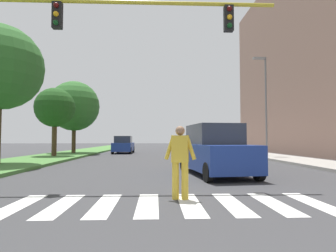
{
  "coord_description": "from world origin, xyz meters",
  "views": [
    {
      "loc": [
        -0.28,
        0.99,
        1.38
      ],
      "look_at": [
        0.25,
        13.52,
        1.98
      ],
      "focal_mm": 30.07,
      "sensor_mm": 36.0,
      "label": 1
    }
  ],
  "objects_px": {
    "pedestrian_performer": "(180,159)",
    "traffic_light_gantry": "(57,39)",
    "tree_far": "(55,108)",
    "sedan_midblock": "(124,145)",
    "suv_crossing": "(215,151)",
    "street_lamp_right": "(265,97)",
    "tree_distant": "(74,106)"
  },
  "relations": [
    {
      "from": "tree_far",
      "to": "street_lamp_right",
      "type": "xyz_separation_m",
      "value": [
        15.89,
        -0.68,
        0.84
      ]
    },
    {
      "from": "tree_far",
      "to": "suv_crossing",
      "type": "xyz_separation_m",
      "value": [
        9.98,
        -10.47,
        -2.83
      ]
    },
    {
      "from": "suv_crossing",
      "to": "street_lamp_right",
      "type": "bearing_deg",
      "value": 58.91
    },
    {
      "from": "tree_distant",
      "to": "traffic_light_gantry",
      "type": "distance_m",
      "value": 18.41
    },
    {
      "from": "traffic_light_gantry",
      "to": "street_lamp_right",
      "type": "relative_size",
      "value": 1.27
    },
    {
      "from": "traffic_light_gantry",
      "to": "suv_crossing",
      "type": "xyz_separation_m",
      "value": [
        5.29,
        2.62,
        -3.46
      ]
    },
    {
      "from": "tree_far",
      "to": "sedan_midblock",
      "type": "xyz_separation_m",
      "value": [
        4.41,
        6.79,
        -2.97
      ]
    },
    {
      "from": "tree_far",
      "to": "suv_crossing",
      "type": "height_order",
      "value": "tree_far"
    },
    {
      "from": "tree_far",
      "to": "street_lamp_right",
      "type": "relative_size",
      "value": 0.68
    },
    {
      "from": "tree_distant",
      "to": "traffic_light_gantry",
      "type": "xyz_separation_m",
      "value": [
        4.61,
        -17.82,
        -0.06
      ]
    },
    {
      "from": "street_lamp_right",
      "to": "pedestrian_performer",
      "type": "relative_size",
      "value": 4.44
    },
    {
      "from": "traffic_light_gantry",
      "to": "suv_crossing",
      "type": "distance_m",
      "value": 6.84
    },
    {
      "from": "traffic_light_gantry",
      "to": "pedestrian_performer",
      "type": "xyz_separation_m",
      "value": [
        3.53,
        -1.89,
        -3.45
      ]
    },
    {
      "from": "street_lamp_right",
      "to": "sedan_midblock",
      "type": "relative_size",
      "value": 1.64
    },
    {
      "from": "tree_far",
      "to": "street_lamp_right",
      "type": "distance_m",
      "value": 15.92
    },
    {
      "from": "tree_distant",
      "to": "suv_crossing",
      "type": "bearing_deg",
      "value": -56.92
    },
    {
      "from": "street_lamp_right",
      "to": "sedan_midblock",
      "type": "height_order",
      "value": "street_lamp_right"
    },
    {
      "from": "pedestrian_performer",
      "to": "traffic_light_gantry",
      "type": "bearing_deg",
      "value": 151.77
    },
    {
      "from": "traffic_light_gantry",
      "to": "tree_distant",
      "type": "bearing_deg",
      "value": 104.52
    },
    {
      "from": "street_lamp_right",
      "to": "tree_far",
      "type": "bearing_deg",
      "value": 177.54
    },
    {
      "from": "traffic_light_gantry",
      "to": "sedan_midblock",
      "type": "height_order",
      "value": "traffic_light_gantry"
    },
    {
      "from": "tree_distant",
      "to": "street_lamp_right",
      "type": "xyz_separation_m",
      "value": [
        15.81,
        -5.41,
        0.15
      ]
    },
    {
      "from": "street_lamp_right",
      "to": "suv_crossing",
      "type": "relative_size",
      "value": 1.56
    },
    {
      "from": "tree_distant",
      "to": "street_lamp_right",
      "type": "distance_m",
      "value": 16.71
    },
    {
      "from": "street_lamp_right",
      "to": "pedestrian_performer",
      "type": "bearing_deg",
      "value": -118.19
    },
    {
      "from": "pedestrian_performer",
      "to": "suv_crossing",
      "type": "bearing_deg",
      "value": 68.69
    },
    {
      "from": "traffic_light_gantry",
      "to": "suv_crossing",
      "type": "height_order",
      "value": "traffic_light_gantry"
    },
    {
      "from": "street_lamp_right",
      "to": "sedan_midblock",
      "type": "bearing_deg",
      "value": 146.93
    },
    {
      "from": "street_lamp_right",
      "to": "suv_crossing",
      "type": "bearing_deg",
      "value": -121.09
    },
    {
      "from": "tree_distant",
      "to": "sedan_midblock",
      "type": "xyz_separation_m",
      "value": [
        4.33,
        2.06,
        -3.66
      ]
    },
    {
      "from": "tree_distant",
      "to": "suv_crossing",
      "type": "distance_m",
      "value": 18.48
    },
    {
      "from": "sedan_midblock",
      "to": "traffic_light_gantry",
      "type": "bearing_deg",
      "value": -89.19
    }
  ]
}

